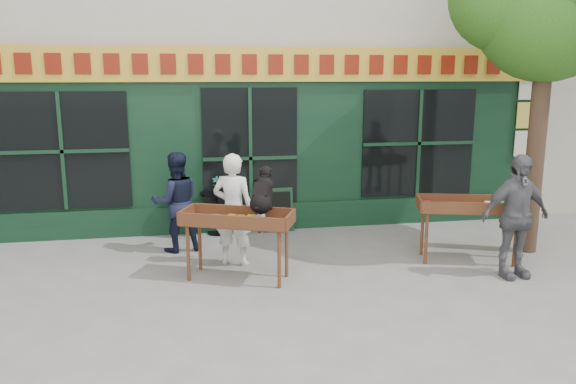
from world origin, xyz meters
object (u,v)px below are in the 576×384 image
object	(u,v)px
dog	(262,189)
man_right	(515,216)
book_cart_right	(469,209)
man_left	(176,202)
woman	(233,209)
book_cart_center	(237,222)
bistro_table	(217,204)

from	to	relation	value
dog	man_right	world-z (taller)	man_right
book_cart_right	man_left	world-z (taller)	man_left
woman	book_cart_right	bearing A→B (deg)	-165.06
man_right	man_left	world-z (taller)	man_right
woman	man_right	bearing A→B (deg)	-175.06
dog	man_left	bearing A→B (deg)	151.08
woman	man_right	size ratio (longest dim) A/B	0.96
book_cart_right	man_left	bearing A→B (deg)	178.83
book_cart_right	man_left	xyz separation A→B (m)	(-4.39, 1.33, -0.01)
book_cart_right	man_right	distance (m)	0.81
book_cart_center	dog	world-z (taller)	dog
woman	man_right	xyz separation A→B (m)	(3.84, -1.25, 0.03)
dog	book_cart_right	distance (m)	3.23
book_cart_center	book_cart_right	xyz separation A→B (m)	(3.54, 0.15, 0.00)
man_right	dog	bearing A→B (deg)	166.75
book_cart_right	dog	bearing A→B (deg)	-160.70
man_left	man_right	bearing A→B (deg)	145.00
bistro_table	book_cart_right	bearing A→B (deg)	-30.67
man_right	bistro_table	xyz separation A→B (m)	(-3.99, 2.94, -0.34)
woman	bistro_table	size ratio (longest dim) A/B	2.24
book_cart_center	man_right	world-z (taller)	man_right
man_right	man_left	bearing A→B (deg)	151.77
book_cart_right	bistro_table	bearing A→B (deg)	164.99
book_cart_center	bistro_table	xyz separation A→B (m)	(-0.15, 2.34, -0.28)
dog	woman	size ratio (longest dim) A/B	0.35
bistro_table	dog	bearing A→B (deg)	-78.12
man_right	woman	bearing A→B (deg)	157.67
book_cart_right	man_right	world-z (taller)	man_right
dog	book_cart_right	bearing A→B (deg)	26.57
book_cart_center	man_left	world-z (taller)	man_left
book_cart_center	dog	distance (m)	0.59
woman	dog	bearing A→B (deg)	139.49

